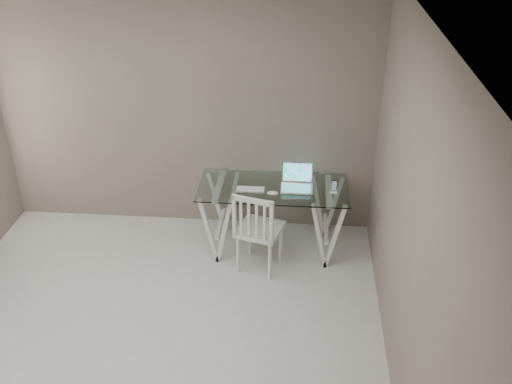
# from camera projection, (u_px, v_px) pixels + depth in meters

# --- Properties ---
(room) EXTENTS (4.50, 4.52, 2.71)m
(room) POSITION_uv_depth(u_px,v_px,m) (107.00, 180.00, 3.80)
(room) COLOR #B9B6B1
(room) RESTS_ON ground
(desk) EXTENTS (1.50, 0.70, 0.75)m
(desk) POSITION_uv_depth(u_px,v_px,m) (273.00, 217.00, 5.88)
(desk) COLOR silver
(desk) RESTS_ON ground
(chair) EXTENTS (0.51, 0.51, 0.90)m
(chair) POSITION_uv_depth(u_px,v_px,m) (257.00, 228.00, 5.50)
(chair) COLOR silver
(chair) RESTS_ON ground
(laptop) EXTENTS (0.32, 0.29, 0.22)m
(laptop) POSITION_uv_depth(u_px,v_px,m) (297.00, 181.00, 5.69)
(laptop) COLOR silver
(laptop) RESTS_ON desk
(keyboard) EXTENTS (0.30, 0.13, 0.01)m
(keyboard) POSITION_uv_depth(u_px,v_px,m) (250.00, 189.00, 5.65)
(keyboard) COLOR silver
(keyboard) RESTS_ON desk
(mouse) EXTENTS (0.11, 0.07, 0.04)m
(mouse) POSITION_uv_depth(u_px,v_px,m) (273.00, 193.00, 5.56)
(mouse) COLOR white
(mouse) RESTS_ON desk
(phone_dock) EXTENTS (0.07, 0.07, 0.12)m
(phone_dock) POSITION_uv_depth(u_px,v_px,m) (334.00, 189.00, 5.59)
(phone_dock) COLOR white
(phone_dock) RESTS_ON desk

